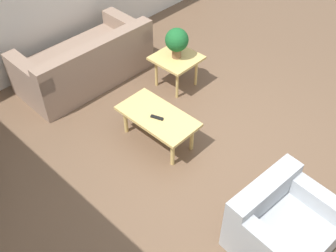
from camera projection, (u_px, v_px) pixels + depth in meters
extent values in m
plane|color=brown|center=(212.00, 152.00, 4.82)|extent=(14.00, 14.00, 0.00)
cube|color=gray|center=(85.00, 66.00, 5.78)|extent=(0.98, 1.93, 0.44)
cube|color=gray|center=(97.00, 54.00, 5.33)|extent=(0.24, 1.91, 0.33)
cube|color=gray|center=(127.00, 25.00, 6.00)|extent=(0.94, 0.22, 0.22)
cube|color=gray|center=(28.00, 72.00, 5.11)|extent=(0.94, 0.22, 0.22)
cube|color=#A8ADB2|center=(283.00, 233.00, 3.78)|extent=(0.87, 0.97, 0.39)
cube|color=#A8ADB2|center=(264.00, 193.00, 3.71)|extent=(0.28, 0.91, 0.29)
cube|color=#A8ADB2|center=(263.00, 240.00, 3.41)|extent=(0.81, 0.23, 0.19)
cube|color=#A8ADB2|center=(312.00, 194.00, 3.76)|extent=(0.81, 0.23, 0.19)
cube|color=tan|center=(158.00, 116.00, 4.71)|extent=(0.99, 0.52, 0.04)
cylinder|color=tan|center=(192.00, 138.00, 4.74)|extent=(0.05, 0.05, 0.38)
cylinder|color=tan|center=(145.00, 108.00, 5.14)|extent=(0.05, 0.05, 0.38)
cylinder|color=tan|center=(173.00, 153.00, 4.56)|extent=(0.05, 0.05, 0.38)
cylinder|color=tan|center=(126.00, 120.00, 4.96)|extent=(0.05, 0.05, 0.38)
cube|color=tan|center=(176.00, 58.00, 5.49)|extent=(0.60, 0.60, 0.04)
cylinder|color=tan|center=(196.00, 72.00, 5.66)|extent=(0.04, 0.04, 0.45)
cylinder|color=tan|center=(175.00, 61.00, 5.87)|extent=(0.04, 0.04, 0.45)
cylinder|color=tan|center=(177.00, 84.00, 5.45)|extent=(0.04, 0.04, 0.45)
cylinder|color=tan|center=(156.00, 73.00, 5.65)|extent=(0.04, 0.04, 0.45)
cylinder|color=brown|center=(177.00, 53.00, 5.43)|extent=(0.13, 0.13, 0.14)
sphere|color=#195B28|center=(177.00, 40.00, 5.29)|extent=(0.32, 0.32, 0.32)
cube|color=black|center=(157.00, 118.00, 4.65)|extent=(0.16, 0.09, 0.02)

